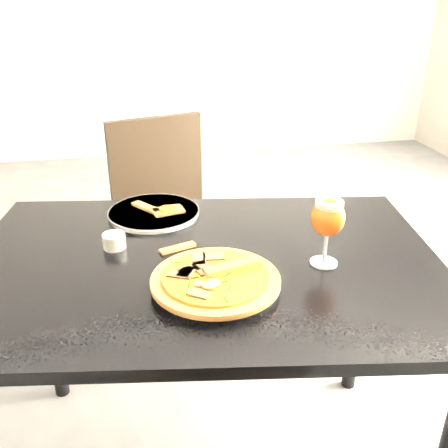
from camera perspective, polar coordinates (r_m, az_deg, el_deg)
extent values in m
plane|color=#505052|center=(2.00, -0.11, -17.84)|extent=(6.00, 6.00, 0.00)
cube|color=black|center=(1.27, -2.36, -4.65)|extent=(1.30, 0.97, 0.03)
cylinder|color=black|center=(1.84, -19.44, -9.54)|extent=(0.05, 0.05, 0.72)
cylinder|color=black|center=(1.84, 15.14, -9.01)|extent=(0.05, 0.05, 0.72)
cube|color=black|center=(2.04, -5.53, -1.65)|extent=(0.52, 0.52, 0.04)
cylinder|color=black|center=(1.98, -8.02, -10.71)|extent=(0.04, 0.04, 0.43)
cylinder|color=black|center=(2.08, 0.86, -8.34)|extent=(0.04, 0.04, 0.43)
cylinder|color=black|center=(2.25, -10.91, -6.08)|extent=(0.04, 0.04, 0.43)
cylinder|color=black|center=(2.35, -2.98, -4.23)|extent=(0.04, 0.04, 0.43)
cube|color=black|center=(2.11, -7.73, 6.49)|extent=(0.39, 0.14, 0.42)
cylinder|color=silver|center=(1.16, -0.70, -6.52)|extent=(0.29, 0.29, 0.02)
cylinder|color=#8F5C22|center=(1.14, -0.97, -6.43)|extent=(0.30, 0.30, 0.01)
cylinder|color=#B1400E|center=(1.13, -0.97, -6.02)|extent=(0.24, 0.24, 0.01)
cube|color=#523B23|center=(1.13, 0.61, -5.64)|extent=(0.06, 0.03, 0.00)
cube|color=#523B23|center=(1.17, 0.28, -4.61)|extent=(0.06, 0.06, 0.00)
cube|color=#523B23|center=(1.19, -2.34, -4.10)|extent=(0.04, 0.06, 0.00)
cube|color=#523B23|center=(1.14, -2.52, -5.57)|extent=(0.07, 0.05, 0.00)
cube|color=#523B23|center=(1.10, -3.22, -6.62)|extent=(0.07, 0.05, 0.00)
cube|color=#523B23|center=(1.07, -1.20, -7.84)|extent=(0.04, 0.06, 0.00)
cube|color=#523B23|center=(1.11, 0.25, -6.34)|extent=(0.06, 0.06, 0.00)
ellipsoid|color=#EECA4D|center=(1.14, -0.14, -5.33)|extent=(0.03, 0.03, 0.01)
ellipsoid|color=#EECA4D|center=(1.19, -2.22, -3.96)|extent=(0.03, 0.03, 0.01)
ellipsoid|color=#EECA4D|center=(1.13, -2.05, -5.70)|extent=(0.03, 0.03, 0.01)
ellipsoid|color=#EECA4D|center=(1.07, -2.06, -7.65)|extent=(0.03, 0.03, 0.01)
ellipsoid|color=#EECA4D|center=(1.12, -0.07, -5.98)|extent=(0.03, 0.03, 0.01)
cube|color=#184E0D|center=(1.14, -0.82, -5.43)|extent=(0.01, 0.02, 0.00)
cube|color=#184E0D|center=(1.17, -1.82, -4.72)|extent=(0.01, 0.02, 0.00)
cube|color=#184E0D|center=(1.17, -4.11, -4.67)|extent=(0.02, 0.02, 0.00)
cube|color=#184E0D|center=(1.13, -2.58, -5.80)|extent=(0.02, 0.01, 0.00)
cube|color=#184E0D|center=(1.10, -3.86, -6.68)|extent=(0.02, 0.01, 0.00)
cube|color=#184E0D|center=(1.12, -1.36, -6.21)|extent=(0.01, 0.02, 0.00)
cube|color=#184E0D|center=(1.09, -0.77, -7.12)|extent=(0.01, 0.02, 0.00)
cube|color=#184E0D|center=(1.08, 1.61, -7.54)|extent=(0.01, 0.02, 0.00)
cube|color=#184E0D|center=(1.12, 0.56, -6.11)|extent=(0.02, 0.01, 0.00)
cube|color=#184E0D|center=(1.14, 2.13, -5.44)|extent=(0.02, 0.00, 0.00)
cube|color=#184E0D|center=(1.14, -0.42, -5.54)|extent=(0.02, 0.01, 0.00)
cube|color=#8F5C22|center=(1.15, 1.00, -4.93)|extent=(0.14, 0.06, 0.01)
cylinder|color=silver|center=(1.52, -8.03, 1.29)|extent=(0.36, 0.36, 0.01)
cube|color=#8F5C22|center=(1.53, -8.87, 1.89)|extent=(0.09, 0.10, 0.01)
cube|color=#8F5C22|center=(1.50, -6.40, 1.54)|extent=(0.10, 0.07, 0.01)
cylinder|color=#B1400E|center=(1.50, -6.41, 1.76)|extent=(0.05, 0.05, 0.00)
cube|color=#8F5C22|center=(1.31, -5.32, -2.73)|extent=(0.10, 0.05, 0.01)
cylinder|color=beige|center=(1.34, -12.45, -1.90)|extent=(0.06, 0.06, 0.04)
cylinder|color=gold|center=(1.33, -12.50, -1.37)|extent=(0.05, 0.05, 0.01)
cylinder|color=#B1B6BA|center=(1.27, 11.32, -4.33)|extent=(0.07, 0.07, 0.00)
cylinder|color=#B1B6BA|center=(1.25, 11.47, -2.76)|extent=(0.01, 0.01, 0.07)
ellipsoid|color=#B04311|center=(1.21, 11.81, 0.73)|extent=(0.08, 0.08, 0.09)
cylinder|color=white|center=(1.20, 11.95, 2.27)|extent=(0.07, 0.07, 0.02)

